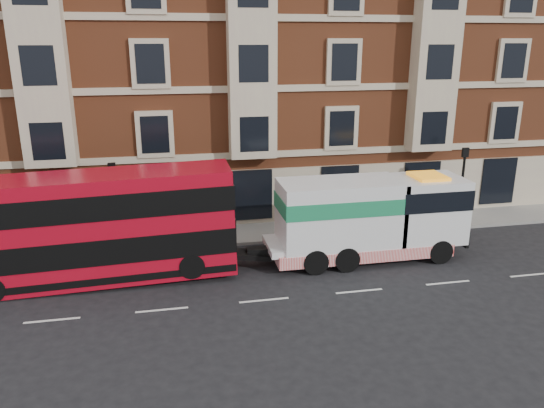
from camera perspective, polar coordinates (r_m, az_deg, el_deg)
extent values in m
plane|color=black|center=(21.48, -0.86, -10.31)|extent=(120.00, 120.00, 0.00)
cube|color=slate|center=(28.23, -3.67, -3.22)|extent=(90.00, 3.00, 0.15)
cube|color=brown|center=(33.96, -4.91, 15.63)|extent=(45.00, 12.00, 18.00)
cylinder|color=black|center=(26.23, -16.45, -0.74)|extent=(0.14, 0.14, 4.00)
cube|color=black|center=(25.69, -16.85, 3.72)|extent=(0.35, 0.15, 0.50)
cylinder|color=black|center=(30.34, 19.68, 1.36)|extent=(0.14, 0.14, 4.00)
cube|color=black|center=(29.87, 20.08, 5.24)|extent=(0.35, 0.15, 0.50)
cube|color=#AC091B|center=(23.39, -18.58, -2.42)|extent=(11.56, 2.58, 4.54)
cube|color=black|center=(23.61, -18.43, -3.95)|extent=(11.60, 2.64, 1.08)
cube|color=black|center=(23.03, -18.86, 0.36)|extent=(11.60, 2.64, 1.03)
cylinder|color=black|center=(25.92, -26.55, -5.94)|extent=(1.07, 0.33, 1.07)
cylinder|color=black|center=(22.67, -8.61, -6.60)|extent=(1.07, 0.33, 1.07)
cylinder|color=black|center=(24.82, -8.91, -4.45)|extent=(1.07, 0.33, 1.07)
cube|color=silver|center=(25.27, 9.86, -3.77)|extent=(9.29, 2.37, 0.31)
cube|color=silver|center=(26.05, 16.16, -0.45)|extent=(3.30, 2.58, 2.99)
cube|color=silver|center=(24.40, 7.31, -0.95)|extent=(5.57, 2.58, 2.99)
cube|color=#1C7E4F|center=(24.25, 7.35, 0.21)|extent=(5.62, 2.62, 0.72)
cube|color=red|center=(25.33, 9.38, -4.57)|extent=(8.26, 2.64, 0.57)
cylinder|color=black|center=(25.81, 17.62, -4.89)|extent=(1.14, 0.36, 1.14)
cylinder|color=black|center=(27.72, 15.34, -3.14)|extent=(1.14, 0.36, 1.14)
cylinder|color=black|center=(24.01, 8.03, -5.90)|extent=(1.14, 0.41, 1.14)
cylinder|color=black|center=(26.05, 6.34, -3.93)|extent=(1.14, 0.41, 1.14)
cylinder|color=black|center=(23.59, 4.69, -6.21)|extent=(1.14, 0.41, 1.14)
cylinder|color=black|center=(25.66, 3.26, -4.18)|extent=(1.14, 0.41, 1.14)
imported|color=#182130|center=(26.94, -22.04, -3.37)|extent=(0.68, 0.48, 1.76)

